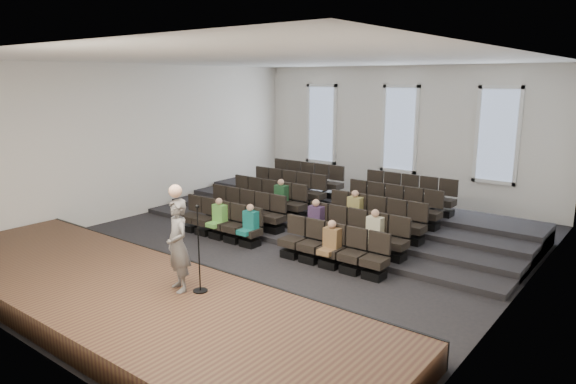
% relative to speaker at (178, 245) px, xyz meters
% --- Properties ---
extents(ground, '(14.00, 14.00, 0.00)m').
position_rel_speaker_xyz_m(ground, '(-0.99, 4.54, -1.41)').
color(ground, black).
rests_on(ground, ground).
extents(ceiling, '(12.00, 14.00, 0.02)m').
position_rel_speaker_xyz_m(ceiling, '(-0.99, 4.54, 3.60)').
color(ceiling, white).
rests_on(ceiling, ground).
extents(wall_back, '(12.00, 0.04, 5.00)m').
position_rel_speaker_xyz_m(wall_back, '(-0.99, 11.56, 1.09)').
color(wall_back, silver).
rests_on(wall_back, ground).
extents(wall_front, '(12.00, 0.04, 5.00)m').
position_rel_speaker_xyz_m(wall_front, '(-0.99, -2.48, 1.09)').
color(wall_front, silver).
rests_on(wall_front, ground).
extents(wall_left, '(0.04, 14.00, 5.00)m').
position_rel_speaker_xyz_m(wall_left, '(-7.01, 4.54, 1.09)').
color(wall_left, silver).
rests_on(wall_left, ground).
extents(wall_right, '(0.04, 14.00, 5.00)m').
position_rel_speaker_xyz_m(wall_right, '(5.03, 4.54, 1.09)').
color(wall_right, silver).
rests_on(wall_right, ground).
extents(stage, '(11.80, 3.60, 0.50)m').
position_rel_speaker_xyz_m(stage, '(-0.99, -0.56, -1.16)').
color(stage, '#4C3620').
rests_on(stage, ground).
extents(stage_lip, '(11.80, 0.06, 0.52)m').
position_rel_speaker_xyz_m(stage_lip, '(-0.99, 1.21, -1.16)').
color(stage_lip, black).
rests_on(stage_lip, ground).
extents(risers, '(11.80, 4.80, 0.60)m').
position_rel_speaker_xyz_m(risers, '(-0.99, 7.71, -1.21)').
color(risers, black).
rests_on(risers, ground).
extents(seating_rows, '(6.80, 4.70, 1.67)m').
position_rel_speaker_xyz_m(seating_rows, '(-0.99, 6.08, -0.72)').
color(seating_rows, black).
rests_on(seating_rows, ground).
extents(windows, '(8.44, 0.10, 3.24)m').
position_rel_speaker_xyz_m(windows, '(-0.99, 11.49, 1.29)').
color(windows, white).
rests_on(windows, wall_back).
extents(audience, '(4.85, 2.64, 1.10)m').
position_rel_speaker_xyz_m(audience, '(-0.63, 4.84, -0.60)').
color(audience, '#6ABF4C').
rests_on(audience, seating_rows).
extents(speaker, '(0.77, 0.64, 1.81)m').
position_rel_speaker_xyz_m(speaker, '(0.00, 0.00, 0.00)').
color(speaker, '#615E5B').
rests_on(speaker, stage).
extents(mic_stand, '(0.29, 0.29, 1.73)m').
position_rel_speaker_xyz_m(mic_stand, '(0.37, 0.19, -0.39)').
color(mic_stand, black).
rests_on(mic_stand, stage).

